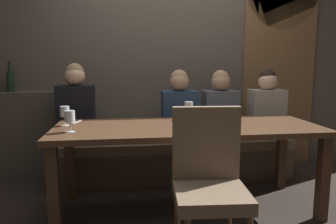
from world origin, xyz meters
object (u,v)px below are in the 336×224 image
object	(u,v)px
chair_near_side	(209,175)
wine_glass_end_right	(70,117)
dining_table	(187,135)
wine_glass_end_left	(189,107)
fork_on_table	(77,122)
diner_bearded	(179,107)
diner_far_end	(220,106)
wine_bottle_dark_red	(10,81)
espresso_cup	(233,120)
diner_near_end	(267,106)
diner_redhead	(76,106)
banquette_bench	(175,160)
wine_glass_center_front	(65,112)

from	to	relation	value
chair_near_side	wine_glass_end_right	distance (m)	1.13
dining_table	wine_glass_end_right	bearing A→B (deg)	-170.82
wine_glass_end_left	fork_on_table	bearing A→B (deg)	-178.90
diner_bearded	wine_glass_end_left	world-z (taller)	diner_bearded
diner_far_end	fork_on_table	world-z (taller)	diner_far_end
wine_bottle_dark_red	espresso_cup	distance (m)	2.39
wine_glass_end_left	wine_glass_end_right	size ratio (longest dim) A/B	1.00
diner_near_end	fork_on_table	world-z (taller)	diner_near_end
diner_redhead	espresso_cup	size ratio (longest dim) A/B	6.72
diner_bearded	espresso_cup	world-z (taller)	diner_bearded
chair_near_side	diner_near_end	size ratio (longest dim) A/B	1.32
diner_redhead	fork_on_table	world-z (taller)	diner_redhead
fork_on_table	diner_far_end	bearing A→B (deg)	35.74
banquette_bench	wine_glass_end_right	distance (m)	1.40
wine_glass_end_right	espresso_cup	distance (m)	1.37
espresso_cup	chair_near_side	bearing A→B (deg)	-118.16
diner_redhead	wine_glass_center_front	distance (m)	0.58
banquette_bench	espresso_cup	bearing A→B (deg)	-56.45
dining_table	banquette_bench	xyz separation A→B (m)	(0.00, 0.70, -0.42)
diner_redhead	wine_bottle_dark_red	distance (m)	0.85
diner_near_end	fork_on_table	xyz separation A→B (m)	(-1.95, -0.43, -0.06)
diner_redhead	wine_glass_end_left	xyz separation A→B (m)	(1.07, -0.41, 0.02)
banquette_bench	wine_bottle_dark_red	world-z (taller)	wine_bottle_dark_red
fork_on_table	espresso_cup	bearing A→B (deg)	9.88
diner_near_end	wine_glass_end_right	bearing A→B (deg)	-156.53
wine_glass_end_right	espresso_cup	world-z (taller)	wine_glass_end_right
diner_far_end	wine_glass_end_right	size ratio (longest dim) A/B	4.48
diner_near_end	diner_far_end	bearing A→B (deg)	176.83
diner_near_end	wine_glass_end_left	xyz separation A→B (m)	(-0.94, -0.41, 0.05)
dining_table	diner_near_end	xyz separation A→B (m)	(1.01, 0.69, 0.15)
diner_bearded	banquette_bench	bearing A→B (deg)	160.18
espresso_cup	diner_far_end	bearing A→B (deg)	83.45
banquette_bench	diner_far_end	bearing A→B (deg)	2.17
dining_table	espresso_cup	size ratio (longest dim) A/B	18.33
wine_bottle_dark_red	wine_glass_end_left	distance (m)	1.97
diner_far_end	espresso_cup	bearing A→B (deg)	-96.55
wine_glass_end_left	espresso_cup	bearing A→B (deg)	-31.19
wine_bottle_dark_red	fork_on_table	distance (m)	1.16
diner_redhead	diner_near_end	size ratio (longest dim) A/B	1.09
wine_glass_end_left	dining_table	bearing A→B (deg)	-103.07
diner_bearded	espresso_cup	size ratio (longest dim) A/B	6.16
diner_bearded	fork_on_table	xyz separation A→B (m)	(-0.98, -0.42, -0.06)
wine_glass_end_left	diner_bearded	bearing A→B (deg)	93.02
espresso_cup	wine_glass_end_right	bearing A→B (deg)	-170.93
dining_table	diner_near_end	distance (m)	1.23
diner_near_end	wine_glass_end_left	size ratio (longest dim) A/B	4.52
fork_on_table	diner_bearded	bearing A→B (deg)	41.33
banquette_bench	chair_near_side	world-z (taller)	chair_near_side
banquette_bench	wine_glass_center_front	size ratio (longest dim) A/B	15.24
dining_table	banquette_bench	world-z (taller)	dining_table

